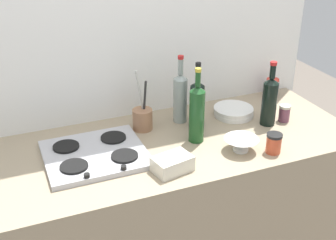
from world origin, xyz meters
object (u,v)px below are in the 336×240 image
(stovetop_hob, at_px, (95,154))
(wine_bottle_mid_right, at_px, (270,100))
(condiment_jar_spare, at_px, (272,88))
(butter_dish, at_px, (172,164))
(plate_stack, at_px, (233,111))
(wine_bottle_rightmost, at_px, (197,103))
(wine_bottle_mid_left, at_px, (180,97))
(mixing_bowl, at_px, (241,144))
(utensil_crock, at_px, (143,118))
(wine_bottle_leftmost, at_px, (197,113))
(condiment_jar_front, at_px, (284,113))
(condiment_jar_rear, at_px, (274,143))

(stovetop_hob, bearing_deg, wine_bottle_mid_right, -0.98)
(condiment_jar_spare, bearing_deg, butter_dish, -148.95)
(plate_stack, distance_m, wine_bottle_rightmost, 0.26)
(wine_bottle_mid_left, relative_size, condiment_jar_spare, 3.20)
(mixing_bowl, height_order, butter_dish, butter_dish)
(mixing_bowl, distance_m, butter_dish, 0.35)
(mixing_bowl, distance_m, utensil_crock, 0.49)
(wine_bottle_rightmost, relative_size, utensil_crock, 1.06)
(stovetop_hob, height_order, wine_bottle_mid_left, wine_bottle_mid_left)
(stovetop_hob, height_order, wine_bottle_leftmost, wine_bottle_leftmost)
(utensil_crock, relative_size, condiment_jar_front, 3.64)
(wine_bottle_mid_right, bearing_deg, wine_bottle_mid_left, 153.36)
(wine_bottle_mid_left, distance_m, mixing_bowl, 0.41)
(plate_stack, height_order, condiment_jar_rear, condiment_jar_rear)
(butter_dish, bearing_deg, mixing_bowl, 5.73)
(utensil_crock, height_order, condiment_jar_rear, utensil_crock)
(condiment_jar_rear, height_order, condiment_jar_spare, condiment_jar_spare)
(condiment_jar_front, height_order, condiment_jar_spare, condiment_jar_spare)
(wine_bottle_mid_left, bearing_deg, plate_stack, -9.32)
(plate_stack, distance_m, wine_bottle_mid_right, 0.21)
(mixing_bowl, distance_m, condiment_jar_spare, 0.65)
(utensil_crock, bearing_deg, plate_stack, -4.13)
(wine_bottle_leftmost, bearing_deg, stovetop_hob, 176.08)
(wine_bottle_leftmost, bearing_deg, wine_bottle_mid_left, 86.94)
(stovetop_hob, height_order, condiment_jar_rear, condiment_jar_rear)
(wine_bottle_mid_right, height_order, condiment_jar_spare, wine_bottle_mid_right)
(wine_bottle_mid_right, height_order, wine_bottle_rightmost, wine_bottle_rightmost)
(wine_bottle_rightmost, xyz_separation_m, utensil_crock, (-0.25, 0.07, -0.07))
(wine_bottle_leftmost, height_order, condiment_jar_rear, wine_bottle_leftmost)
(condiment_jar_front, bearing_deg, butter_dish, -163.36)
(condiment_jar_front, distance_m, condiment_jar_rear, 0.33)
(condiment_jar_spare, bearing_deg, condiment_jar_front, -112.31)
(stovetop_hob, relative_size, wine_bottle_leftmost, 1.22)
(stovetop_hob, bearing_deg, butter_dish, -40.12)
(wine_bottle_leftmost, bearing_deg, wine_bottle_mid_right, 2.49)
(wine_bottle_mid_left, height_order, wine_bottle_rightmost, wine_bottle_mid_left)
(plate_stack, relative_size, wine_bottle_rightmost, 0.63)
(wine_bottle_rightmost, relative_size, mixing_bowl, 2.14)
(plate_stack, bearing_deg, butter_dish, -143.85)
(wine_bottle_leftmost, xyz_separation_m, condiment_jar_front, (0.50, 0.01, -0.10))
(mixing_bowl, distance_m, condiment_jar_rear, 0.14)
(mixing_bowl, relative_size, condiment_jar_spare, 1.44)
(wine_bottle_leftmost, bearing_deg, condiment_jar_front, 1.57)
(condiment_jar_spare, bearing_deg, wine_bottle_rightmost, -163.12)
(plate_stack, bearing_deg, wine_bottle_mid_right, -54.26)
(plate_stack, distance_m, condiment_jar_front, 0.25)
(plate_stack, bearing_deg, mixing_bowl, -114.57)
(stovetop_hob, bearing_deg, condiment_jar_front, -1.11)
(wine_bottle_mid_left, distance_m, butter_dish, 0.47)
(utensil_crock, distance_m, condiment_jar_front, 0.71)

